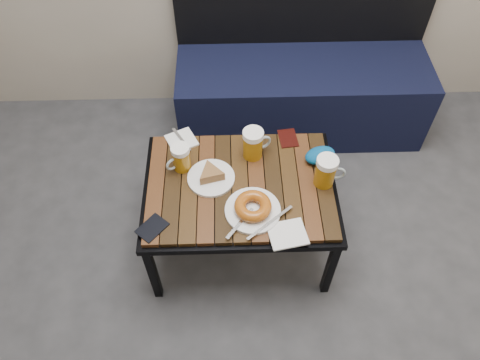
{
  "coord_description": "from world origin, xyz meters",
  "views": [
    {
      "loc": [
        -0.13,
        -0.3,
        2.07
      ],
      "look_at": [
        -0.1,
        0.92,
        0.5
      ],
      "focal_mm": 35.0,
      "sensor_mm": 36.0,
      "label": 1
    }
  ],
  "objects_px": {
    "passport_burgundy": "(288,138)",
    "plate_bagel": "(253,208)",
    "cafe_table": "(240,190)",
    "beer_mug_centre": "(253,144)",
    "beer_mug_right": "(326,171)",
    "plate_pie": "(211,176)",
    "passport_navy": "(152,228)",
    "beer_mug_left": "(181,158)",
    "bench": "(301,88)",
    "knit_pouch": "(320,155)"
  },
  "relations": [
    {
      "from": "beer_mug_left",
      "to": "knit_pouch",
      "type": "xyz_separation_m",
      "value": [
        0.61,
        0.03,
        -0.03
      ]
    },
    {
      "from": "beer_mug_left",
      "to": "beer_mug_right",
      "type": "xyz_separation_m",
      "value": [
        0.62,
        -0.1,
        0.01
      ]
    },
    {
      "from": "passport_navy",
      "to": "beer_mug_right",
      "type": "bearing_deg",
      "value": 57.62
    },
    {
      "from": "beer_mug_centre",
      "to": "passport_burgundy",
      "type": "bearing_deg",
      "value": 7.32
    },
    {
      "from": "beer_mug_left",
      "to": "passport_navy",
      "type": "distance_m",
      "value": 0.34
    },
    {
      "from": "beer_mug_centre",
      "to": "passport_burgundy",
      "type": "xyz_separation_m",
      "value": [
        0.17,
        0.09,
        -0.07
      ]
    },
    {
      "from": "cafe_table",
      "to": "passport_burgundy",
      "type": "distance_m",
      "value": 0.35
    },
    {
      "from": "plate_bagel",
      "to": "knit_pouch",
      "type": "relative_size",
      "value": 1.99
    },
    {
      "from": "beer_mug_right",
      "to": "plate_pie",
      "type": "bearing_deg",
      "value": 179.23
    },
    {
      "from": "beer_mug_left",
      "to": "passport_navy",
      "type": "xyz_separation_m",
      "value": [
        -0.11,
        -0.31,
        -0.06
      ]
    },
    {
      "from": "plate_pie",
      "to": "passport_navy",
      "type": "bearing_deg",
      "value": -133.86
    },
    {
      "from": "beer_mug_right",
      "to": "plate_pie",
      "type": "xyz_separation_m",
      "value": [
        -0.49,
        0.03,
        -0.05
      ]
    },
    {
      "from": "knit_pouch",
      "to": "cafe_table",
      "type": "bearing_deg",
      "value": -160.59
    },
    {
      "from": "plate_pie",
      "to": "bench",
      "type": "bearing_deg",
      "value": 58.28
    },
    {
      "from": "passport_navy",
      "to": "knit_pouch",
      "type": "xyz_separation_m",
      "value": [
        0.72,
        0.34,
        0.03
      ]
    },
    {
      "from": "cafe_table",
      "to": "plate_bagel",
      "type": "height_order",
      "value": "plate_bagel"
    },
    {
      "from": "passport_burgundy",
      "to": "plate_bagel",
      "type": "bearing_deg",
      "value": -121.11
    },
    {
      "from": "knit_pouch",
      "to": "plate_pie",
      "type": "bearing_deg",
      "value": -168.87
    },
    {
      "from": "bench",
      "to": "passport_burgundy",
      "type": "relative_size",
      "value": 12.31
    },
    {
      "from": "beer_mug_left",
      "to": "passport_navy",
      "type": "bearing_deg",
      "value": 36.33
    },
    {
      "from": "beer_mug_left",
      "to": "beer_mug_right",
      "type": "distance_m",
      "value": 0.63
    },
    {
      "from": "bench",
      "to": "beer_mug_right",
      "type": "height_order",
      "value": "bench"
    },
    {
      "from": "beer_mug_right",
      "to": "bench",
      "type": "bearing_deg",
      "value": 91.97
    },
    {
      "from": "bench",
      "to": "plate_bagel",
      "type": "relative_size",
      "value": 5.0
    },
    {
      "from": "cafe_table",
      "to": "beer_mug_right",
      "type": "bearing_deg",
      "value": 0.0
    },
    {
      "from": "cafe_table",
      "to": "beer_mug_right",
      "type": "xyz_separation_m",
      "value": [
        0.36,
        0.0,
        0.12
      ]
    },
    {
      "from": "cafe_table",
      "to": "passport_navy",
      "type": "bearing_deg",
      "value": -149.34
    },
    {
      "from": "bench",
      "to": "passport_navy",
      "type": "relative_size",
      "value": 11.87
    },
    {
      "from": "beer_mug_centre",
      "to": "passport_navy",
      "type": "xyz_separation_m",
      "value": [
        -0.42,
        -0.38,
        -0.07
      ]
    },
    {
      "from": "beer_mug_right",
      "to": "passport_burgundy",
      "type": "xyz_separation_m",
      "value": [
        -0.13,
        0.26,
        -0.07
      ]
    },
    {
      "from": "beer_mug_left",
      "to": "beer_mug_centre",
      "type": "distance_m",
      "value": 0.33
    },
    {
      "from": "plate_pie",
      "to": "passport_burgundy",
      "type": "bearing_deg",
      "value": 32.66
    },
    {
      "from": "cafe_table",
      "to": "beer_mug_right",
      "type": "relative_size",
      "value": 5.67
    },
    {
      "from": "passport_burgundy",
      "to": "knit_pouch",
      "type": "height_order",
      "value": "knit_pouch"
    },
    {
      "from": "passport_navy",
      "to": "beer_mug_left",
      "type": "bearing_deg",
      "value": 112.53
    },
    {
      "from": "cafe_table",
      "to": "beer_mug_centre",
      "type": "height_order",
      "value": "beer_mug_centre"
    },
    {
      "from": "beer_mug_right",
      "to": "plate_pie",
      "type": "relative_size",
      "value": 0.72
    },
    {
      "from": "beer_mug_centre",
      "to": "passport_burgundy",
      "type": "relative_size",
      "value": 1.3
    },
    {
      "from": "plate_bagel",
      "to": "knit_pouch",
      "type": "distance_m",
      "value": 0.41
    },
    {
      "from": "beer_mug_left",
      "to": "passport_burgundy",
      "type": "distance_m",
      "value": 0.52
    },
    {
      "from": "passport_burgundy",
      "to": "cafe_table",
      "type": "bearing_deg",
      "value": -138.5
    },
    {
      "from": "cafe_table",
      "to": "beer_mug_left",
      "type": "distance_m",
      "value": 0.29
    },
    {
      "from": "beer_mug_centre",
      "to": "beer_mug_right",
      "type": "bearing_deg",
      "value": -51.08
    },
    {
      "from": "beer_mug_left",
      "to": "knit_pouch",
      "type": "bearing_deg",
      "value": 147.45
    },
    {
      "from": "passport_navy",
      "to": "knit_pouch",
      "type": "distance_m",
      "value": 0.8
    },
    {
      "from": "bench",
      "to": "cafe_table",
      "type": "bearing_deg",
      "value": -114.09
    },
    {
      "from": "bench",
      "to": "passport_navy",
      "type": "height_order",
      "value": "bench"
    },
    {
      "from": "plate_pie",
      "to": "knit_pouch",
      "type": "relative_size",
      "value": 1.47
    },
    {
      "from": "knit_pouch",
      "to": "plate_bagel",
      "type": "bearing_deg",
      "value": -138.83
    },
    {
      "from": "passport_burgundy",
      "to": "knit_pouch",
      "type": "relative_size",
      "value": 0.81
    }
  ]
}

